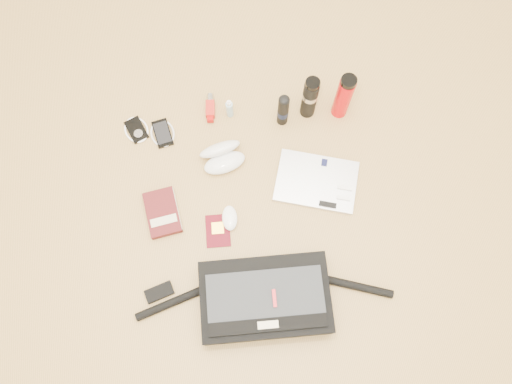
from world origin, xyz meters
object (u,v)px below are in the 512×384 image
(laptop, at_px, (317,182))
(thermos_red, at_px, (344,97))
(book, at_px, (163,213))
(thermos_black, at_px, (310,98))
(messenger_bag, at_px, (264,299))

(laptop, xyz_separation_m, thermos_red, (0.15, 0.28, 0.11))
(book, relative_size, thermos_red, 0.77)
(thermos_black, relative_size, thermos_red, 0.94)
(thermos_red, bearing_deg, book, -158.19)
(messenger_bag, xyz_separation_m, book, (-0.31, 0.38, -0.04))
(messenger_bag, height_order, laptop, messenger_bag)
(book, distance_m, thermos_red, 0.80)
(book, height_order, thermos_black, thermos_black)
(book, xyz_separation_m, thermos_black, (0.62, 0.32, 0.10))
(messenger_bag, xyz_separation_m, thermos_black, (0.31, 0.70, 0.06))
(laptop, height_order, thermos_red, thermos_red)
(book, height_order, thermos_red, thermos_red)
(messenger_bag, relative_size, thermos_red, 3.78)
(messenger_bag, xyz_separation_m, laptop, (0.28, 0.40, -0.05))
(book, xyz_separation_m, thermos_red, (0.74, 0.30, 0.10))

